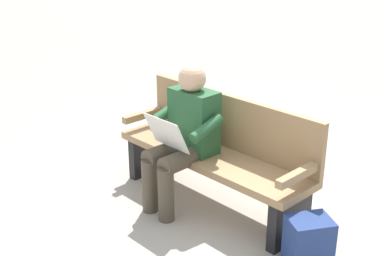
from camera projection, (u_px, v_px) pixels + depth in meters
ground_plane at (210, 202)px, 4.29m from camera, size 40.00×40.00×0.00m
bench_near at (217, 150)px, 4.16m from camera, size 1.84×0.65×0.90m
person_seated at (184, 134)px, 4.05m from camera, size 0.60×0.60×1.18m
backpack at (308, 243)px, 3.42m from camera, size 0.36×0.37×0.36m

